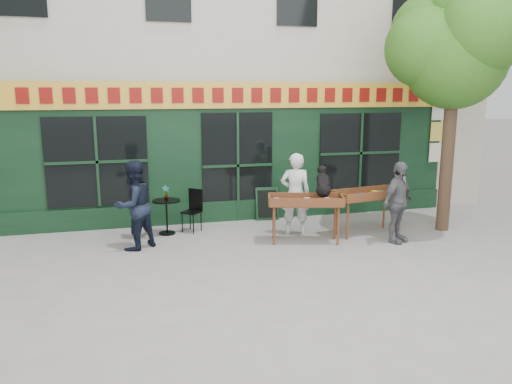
# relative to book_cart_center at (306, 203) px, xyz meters

# --- Properties ---
(ground) EXTENTS (80.00, 80.00, 0.00)m
(ground) POSITION_rel_book_cart_center_xyz_m (-0.96, -0.21, -0.82)
(ground) COLOR slate
(ground) RESTS_ON ground
(building) EXTENTS (14.00, 7.26, 10.00)m
(building) POSITION_rel_book_cart_center_xyz_m (-0.96, 5.76, 4.15)
(building) COLOR beige
(building) RESTS_ON ground
(street_tree) EXTENTS (3.05, 2.90, 5.60)m
(street_tree) POSITION_rel_book_cart_center_xyz_m (3.38, 0.14, 3.29)
(street_tree) COLOR #382619
(street_tree) RESTS_ON ground
(book_cart_center) EXTENTS (1.61, 0.99, 0.99)m
(book_cart_center) POSITION_rel_book_cart_center_xyz_m (0.00, 0.00, 0.00)
(book_cart_center) COLOR brown
(book_cart_center) RESTS_ON ground
(dog) EXTENTS (0.48, 0.67, 0.60)m
(dog) POSITION_rel_book_cart_center_xyz_m (0.35, -0.05, 0.47)
(dog) COLOR black
(dog) RESTS_ON book_cart_center
(woman) EXTENTS (0.74, 0.58, 1.79)m
(woman) POSITION_rel_book_cart_center_xyz_m (0.00, 0.65, 0.07)
(woman) COLOR silver
(woman) RESTS_ON ground
(book_cart_right) EXTENTS (1.58, 0.86, 0.99)m
(book_cart_right) POSITION_rel_book_cart_center_xyz_m (1.53, 0.25, 0.00)
(book_cart_right) COLOR brown
(book_cart_right) RESTS_ON ground
(man_right) EXTENTS (1.06, 0.85, 1.69)m
(man_right) POSITION_rel_book_cart_center_xyz_m (1.83, -0.50, 0.02)
(man_right) COLOR #535257
(man_right) RESTS_ON ground
(bistro_table) EXTENTS (0.60, 0.60, 0.76)m
(bistro_table) POSITION_rel_book_cart_center_xyz_m (-2.73, 1.33, -0.28)
(bistro_table) COLOR black
(bistro_table) RESTS_ON ground
(bistro_chair_left) EXTENTS (0.38, 0.37, 0.95)m
(bistro_chair_left) POSITION_rel_book_cart_center_xyz_m (-3.37, 1.23, -0.26)
(bistro_chair_left) COLOR black
(bistro_chair_left) RESTS_ON ground
(bistro_chair_right) EXTENTS (0.51, 0.51, 0.95)m
(bistro_chair_right) POSITION_rel_book_cart_center_xyz_m (-2.12, 1.44, -0.26)
(bistro_chair_right) COLOR black
(bistro_chair_right) RESTS_ON ground
(potted_plant) EXTENTS (0.20, 0.16, 0.32)m
(potted_plant) POSITION_rel_book_cart_center_xyz_m (-2.73, 1.33, 0.10)
(potted_plant) COLOR gray
(potted_plant) RESTS_ON bistro_table
(man_left) EXTENTS (1.09, 1.06, 1.78)m
(man_left) POSITION_rel_book_cart_center_xyz_m (-3.43, 0.43, 0.07)
(man_left) COLOR black
(man_left) RESTS_ON ground
(chalkboard) EXTENTS (0.57, 0.24, 0.79)m
(chalkboard) POSITION_rel_book_cart_center_xyz_m (-0.25, 1.98, -0.42)
(chalkboard) COLOR black
(chalkboard) RESTS_ON ground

